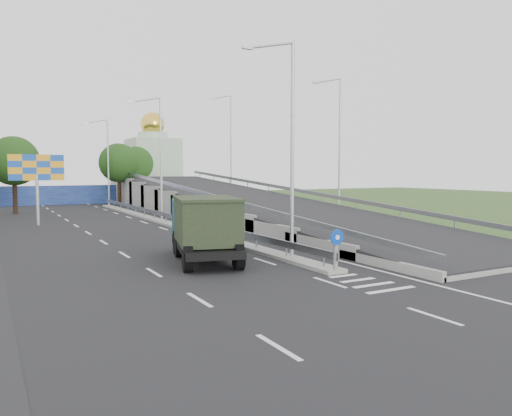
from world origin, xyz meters
TOP-DOWN VIEW (x-y plane):
  - ground at (0.00, 0.00)m, footprint 160.00×160.00m
  - road_surface at (-3.00, 20.00)m, footprint 26.00×90.00m
  - median at (0.00, 24.00)m, footprint 1.00×44.00m
  - overpass_ramp at (7.50, 24.00)m, footprint 10.00×50.00m
  - median_guardrail at (0.00, 24.00)m, footprint 0.09×44.00m
  - sign_bollard at (0.00, 2.17)m, footprint 0.64×0.23m
  - lamp_post_near at (0.11, 6.00)m, footprint 2.74×0.18m
  - lamp_post_mid at (0.11, 26.00)m, footprint 2.74×0.18m
  - lamp_post_far at (0.11, 46.00)m, footprint 2.74×0.18m
  - blue_wall at (-4.00, 52.00)m, footprint 30.00×0.50m
  - church at (10.00, 60.00)m, footprint 7.00×7.00m
  - billboard at (-9.00, 28.00)m, footprint 4.00×0.24m
  - tree_left_mid at (-10.00, 40.00)m, footprint 4.80×4.80m
  - tree_median_far at (2.00, 48.00)m, footprint 4.80×4.80m
  - tree_ramp_far at (6.00, 55.00)m, footprint 4.80×4.80m
  - dump_truck at (-3.49, 7.79)m, footprint 4.15×7.34m

SIDE VIEW (x-z plane):
  - ground at x=0.00m, z-range 0.00..0.00m
  - road_surface at x=-3.00m, z-range -0.02..0.02m
  - median at x=0.00m, z-range 0.00..0.20m
  - median_guardrail at x=0.00m, z-range 0.39..1.10m
  - sign_bollard at x=0.00m, z-range 0.20..1.87m
  - blue_wall at x=-4.00m, z-range 0.00..2.40m
  - dump_truck at x=-3.49m, z-range 0.16..3.22m
  - overpass_ramp at x=7.50m, z-range 0.00..3.50m
  - billboard at x=-9.00m, z-range 1.44..6.94m
  - tree_left_mid at x=-10.00m, z-range 1.38..8.98m
  - tree_median_far at x=2.00m, z-range 1.38..8.98m
  - tree_ramp_far at x=6.00m, z-range 1.38..8.98m
  - church at x=10.00m, z-range -1.59..12.21m
  - lamp_post_near at x=0.11m, z-range 0.77..10.85m
  - lamp_post_mid at x=0.11m, z-range 0.77..10.85m
  - lamp_post_far at x=0.11m, z-range 0.77..10.85m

